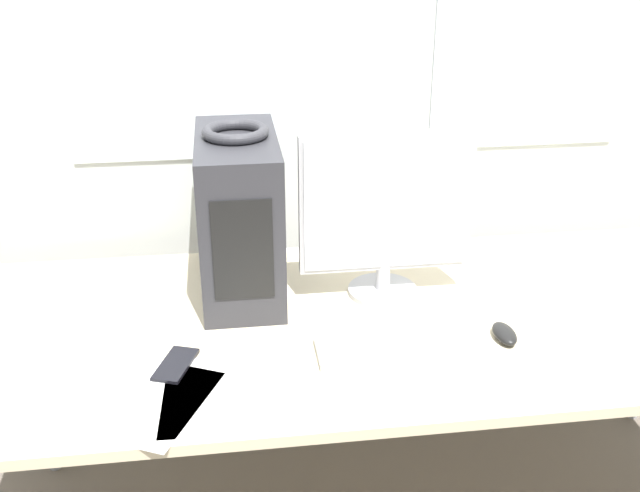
{
  "coord_description": "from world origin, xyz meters",
  "views": [
    {
      "loc": [
        -0.41,
        -1.23,
        1.72
      ],
      "look_at": [
        -0.18,
        0.46,
        0.94
      ],
      "focal_mm": 42.0,
      "sensor_mm": 36.0,
      "label": 1
    }
  ],
  "objects_px": {
    "cell_phone": "(176,365)",
    "keyboard": "(404,347)",
    "mouse": "(504,334)",
    "pc_tower": "(240,216)",
    "monitor_main": "(386,213)",
    "headphones": "(235,132)"
  },
  "relations": [
    {
      "from": "cell_phone",
      "to": "keyboard",
      "type": "bearing_deg",
      "value": 19.43
    },
    {
      "from": "mouse",
      "to": "cell_phone",
      "type": "distance_m",
      "value": 0.81
    },
    {
      "from": "mouse",
      "to": "pc_tower",
      "type": "bearing_deg",
      "value": 150.34
    },
    {
      "from": "keyboard",
      "to": "mouse",
      "type": "distance_m",
      "value": 0.26
    },
    {
      "from": "mouse",
      "to": "monitor_main",
      "type": "bearing_deg",
      "value": 132.62
    },
    {
      "from": "keyboard",
      "to": "headphones",
      "type": "bearing_deg",
      "value": 134.38
    },
    {
      "from": "headphones",
      "to": "monitor_main",
      "type": "xyz_separation_m",
      "value": [
        0.39,
        -0.09,
        -0.21
      ]
    },
    {
      "from": "keyboard",
      "to": "mouse",
      "type": "relative_size",
      "value": 4.05
    },
    {
      "from": "mouse",
      "to": "keyboard",
      "type": "bearing_deg",
      "value": -175.73
    },
    {
      "from": "keyboard",
      "to": "cell_phone",
      "type": "xyz_separation_m",
      "value": [
        -0.55,
        0.0,
        -0.01
      ]
    },
    {
      "from": "pc_tower",
      "to": "cell_phone",
      "type": "xyz_separation_m",
      "value": [
        -0.17,
        -0.38,
        -0.22
      ]
    },
    {
      "from": "headphones",
      "to": "mouse",
      "type": "xyz_separation_m",
      "value": [
        0.64,
        -0.36,
        -0.44
      ]
    },
    {
      "from": "headphones",
      "to": "mouse",
      "type": "height_order",
      "value": "headphones"
    },
    {
      "from": "keyboard",
      "to": "mouse",
      "type": "bearing_deg",
      "value": 4.27
    },
    {
      "from": "monitor_main",
      "to": "cell_phone",
      "type": "distance_m",
      "value": 0.67
    },
    {
      "from": "pc_tower",
      "to": "cell_phone",
      "type": "height_order",
      "value": "pc_tower"
    },
    {
      "from": "pc_tower",
      "to": "headphones",
      "type": "height_order",
      "value": "headphones"
    },
    {
      "from": "monitor_main",
      "to": "mouse",
      "type": "height_order",
      "value": "monitor_main"
    },
    {
      "from": "headphones",
      "to": "mouse",
      "type": "distance_m",
      "value": 0.86
    },
    {
      "from": "pc_tower",
      "to": "monitor_main",
      "type": "bearing_deg",
      "value": -13.0
    },
    {
      "from": "pc_tower",
      "to": "keyboard",
      "type": "bearing_deg",
      "value": -45.55
    },
    {
      "from": "pc_tower",
      "to": "headphones",
      "type": "xyz_separation_m",
      "value": [
        0.0,
        0.0,
        0.23
      ]
    }
  ]
}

